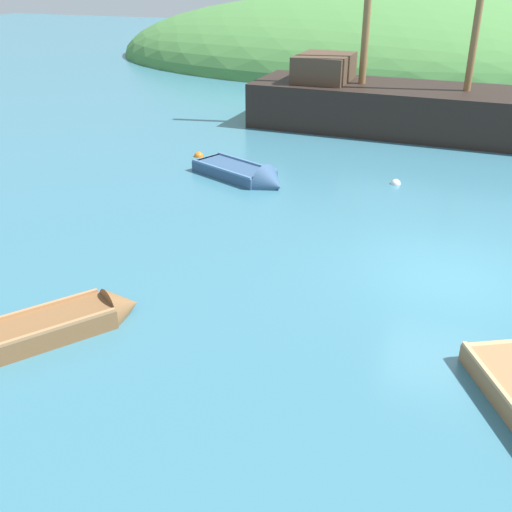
% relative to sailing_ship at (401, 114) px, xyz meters
% --- Properties ---
extents(ground_plane, '(120.00, 120.00, 0.00)m').
position_rel_sailing_ship_xyz_m(ground_plane, '(2.72, -13.15, -0.73)').
color(ground_plane, teal).
extents(shore_hill, '(39.50, 23.51, 9.15)m').
position_rel_sailing_ship_xyz_m(shore_hill, '(-3.72, 19.57, -0.73)').
color(shore_hill, '#477F3D').
rests_on(shore_hill, ground).
extents(sailing_ship, '(15.72, 4.65, 13.53)m').
position_rel_sailing_ship_xyz_m(sailing_ship, '(0.00, 0.00, 0.00)').
color(sailing_ship, black).
rests_on(sailing_ship, ground).
extents(rowboat_far, '(3.76, 2.66, 1.21)m').
position_rel_sailing_ship_xyz_m(rowboat_far, '(-4.02, -8.22, -0.61)').
color(rowboat_far, '#335175').
rests_on(rowboat_far, ground).
extents(rowboat_outer_right, '(2.67, 3.10, 0.96)m').
position_rel_sailing_ship_xyz_m(rowboat_outer_right, '(-4.30, -17.88, -0.58)').
color(rowboat_outer_right, brown).
rests_on(rowboat_outer_right, ground).
extents(buoy_white, '(0.32, 0.32, 0.32)m').
position_rel_sailing_ship_xyz_m(buoy_white, '(0.72, -7.02, -0.73)').
color(buoy_white, white).
rests_on(buoy_white, ground).
extents(buoy_orange, '(0.35, 0.35, 0.35)m').
position_rel_sailing_ship_xyz_m(buoy_orange, '(-6.63, -6.27, -0.73)').
color(buoy_orange, orange).
rests_on(buoy_orange, ground).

